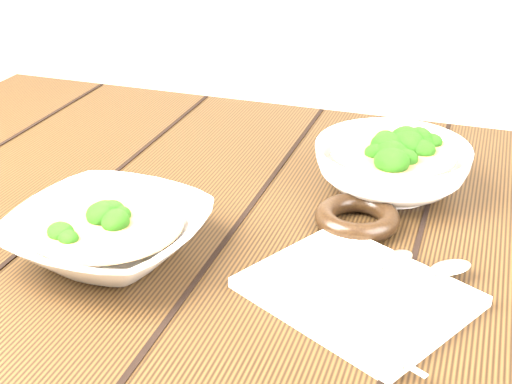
% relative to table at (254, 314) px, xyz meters
% --- Properties ---
extents(table, '(1.20, 0.80, 0.75)m').
position_rel_table_xyz_m(table, '(0.00, 0.00, 0.00)').
color(table, '#301F0D').
rests_on(table, ground).
extents(soup_bowl_front, '(0.22, 0.22, 0.06)m').
position_rel_table_xyz_m(soup_bowl_front, '(-0.13, -0.10, 0.15)').
color(soup_bowl_front, silver).
rests_on(soup_bowl_front, table).
extents(soup_bowl_back, '(0.23, 0.23, 0.07)m').
position_rel_table_xyz_m(soup_bowl_back, '(0.13, 0.15, 0.15)').
color(soup_bowl_back, silver).
rests_on(soup_bowl_back, table).
extents(trivet, '(0.10, 0.10, 0.02)m').
position_rel_table_xyz_m(trivet, '(0.11, 0.04, 0.13)').
color(trivet, black).
rests_on(trivet, table).
extents(napkin, '(0.25, 0.23, 0.01)m').
position_rel_table_xyz_m(napkin, '(0.14, -0.09, 0.13)').
color(napkin, beige).
rests_on(napkin, table).
extents(spoon_left, '(0.10, 0.14, 0.01)m').
position_rel_table_xyz_m(spoon_left, '(0.15, -0.06, 0.13)').
color(spoon_left, '#B3AD9E').
rests_on(spoon_left, napkin).
extents(spoon_right, '(0.13, 0.12, 0.01)m').
position_rel_table_xyz_m(spoon_right, '(0.19, -0.06, 0.13)').
color(spoon_right, '#B3AD9E').
rests_on(spoon_right, napkin).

